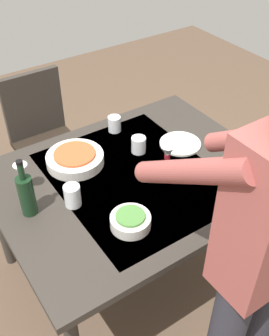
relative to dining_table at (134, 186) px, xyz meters
name	(u,v)px	position (x,y,z in m)	size (l,w,h in m)	color
ground_plane	(134,266)	(0.00, 0.00, -0.67)	(6.00, 6.00, 0.00)	brown
dining_table	(134,186)	(0.00, 0.00, 0.00)	(1.38, 1.08, 0.74)	#332D28
chair_near	(43,132)	(0.13, -0.92, -0.14)	(0.40, 0.40, 0.91)	black
person_server	(261,253)	(0.02, 0.80, 0.30)	(0.42, 0.61, 1.69)	#2D2D38
wine_bottle	(26,194)	(0.54, -0.05, 0.18)	(0.07, 0.07, 0.30)	black
wine_glass_left	(22,173)	(0.50, -0.21, 0.18)	(0.07, 0.07, 0.15)	white
wine_glass_right	(167,154)	(-0.16, 0.06, 0.18)	(0.07, 0.07, 0.15)	white
water_cup_near_left	(139,145)	(-0.13, -0.16, 0.12)	(0.08, 0.08, 0.09)	silver
water_cup_near_right	(114,124)	(-0.13, -0.40, 0.12)	(0.07, 0.07, 0.09)	silver
water_cup_far_left	(72,196)	(0.35, 0.01, 0.13)	(0.08, 0.08, 0.11)	silver
serving_bowl_pasta	(75,158)	(0.20, -0.26, 0.10)	(0.30, 0.30, 0.07)	silver
side_bowl_salad	(130,221)	(0.20, 0.27, 0.10)	(0.18, 0.18, 0.07)	silver
dinner_plate_near	(180,144)	(-0.36, -0.08, 0.08)	(0.23, 0.23, 0.01)	silver
table_knife	(241,192)	(-0.36, 0.39, 0.07)	(0.01, 0.20, 0.01)	silver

